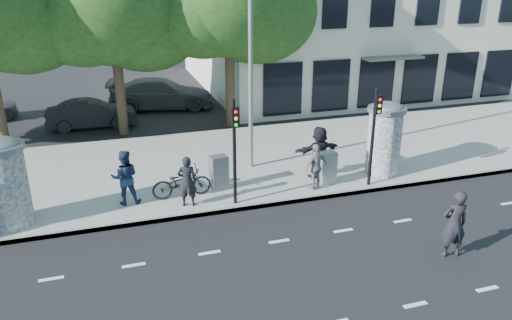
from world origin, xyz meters
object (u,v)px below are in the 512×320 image
object	(u,v)px
street_lamp	(251,42)
cabinet_left	(219,173)
traffic_pole_near	(235,142)
traffic_pole_far	(374,128)
bicycle	(182,182)
ad_column_right	(384,136)
car_right	(161,93)
cabinet_right	(328,167)
ped_f	(319,152)
ped_b	(187,181)
ad_column_left	(5,180)
ped_c	(125,177)
car_mid	(91,114)
ped_e	(316,167)
man_road	(454,224)

from	to	relation	value
street_lamp	cabinet_left	bearing A→B (deg)	-135.84
traffic_pole_near	traffic_pole_far	distance (m)	4.80
street_lamp	bicycle	distance (m)	5.39
traffic_pole_far	bicycle	xyz separation A→B (m)	(-6.34, 1.03, -1.57)
ad_column_right	car_right	size ratio (longest dim) A/B	0.48
traffic_pole_near	cabinet_right	distance (m)	3.85
ped_f	car_right	distance (m)	12.32
ped_b	cabinet_left	bearing A→B (deg)	-131.70
ped_f	bicycle	world-z (taller)	ped_f
ped_b	ad_column_left	bearing A→B (deg)	8.05
ad_column_right	cabinet_left	distance (m)	6.10
ped_b	bicycle	size ratio (longest dim) A/B	0.85
street_lamp	ped_c	distance (m)	6.26
ad_column_left	ped_c	bearing A→B (deg)	6.52
street_lamp	ped_c	xyz separation A→B (m)	(-4.70, -1.76, -3.75)
traffic_pole_near	cabinet_left	size ratio (longest dim) A/B	2.84
traffic_pole_near	ped_f	size ratio (longest dim) A/B	1.81
street_lamp	car_mid	size ratio (longest dim) A/B	1.95
ped_e	cabinet_right	xyz separation A→B (m)	(0.60, 0.33, -0.23)
ad_column_left	bicycle	distance (m)	5.15
ped_e	car_right	size ratio (longest dim) A/B	0.29
traffic_pole_far	street_lamp	bearing A→B (deg)	140.12
ped_b	ped_f	xyz separation A→B (m)	(4.89, 0.90, 0.11)
ped_f	ped_e	bearing A→B (deg)	54.24
ped_b	bicycle	distance (m)	0.75
ped_f	cabinet_right	xyz separation A→B (m)	(0.06, -0.62, -0.37)
traffic_pole_far	man_road	bearing A→B (deg)	-91.15
ped_c	car_right	size ratio (longest dim) A/B	0.32
cabinet_right	cabinet_left	bearing A→B (deg)	168.34
man_road	bicycle	bearing A→B (deg)	-32.65
bicycle	ad_column_right	bearing A→B (deg)	-92.57
ad_column_left	ped_c	world-z (taller)	ad_column_left
ped_f	car_mid	distance (m)	11.91
ad_column_left	bicycle	xyz separation A→B (m)	(5.06, 0.32, -0.88)
ped_f	car_right	world-z (taller)	ped_f
bicycle	traffic_pole_near	bearing A→B (deg)	-125.34
car_mid	traffic_pole_near	bearing A→B (deg)	-156.86
man_road	ped_b	bearing A→B (deg)	-29.27
ad_column_left	street_lamp	bearing A→B (deg)	14.94
ped_c	car_mid	distance (m)	9.31
traffic_pole_far	street_lamp	size ratio (longest dim) A/B	0.42
traffic_pole_near	ped_e	distance (m)	3.17
traffic_pole_near	street_lamp	xyz separation A→B (m)	(1.40, 2.84, 2.56)
man_road	street_lamp	bearing A→B (deg)	-57.01
street_lamp	ped_b	bearing A→B (deg)	-139.00
ped_b	ped_c	bearing A→B (deg)	-9.84
ad_column_right	traffic_pole_near	xyz separation A→B (m)	(-5.80, -0.91, 0.69)
ped_e	car_mid	size ratio (longest dim) A/B	0.39
ad_column_left	traffic_pole_near	xyz separation A→B (m)	(6.60, -0.71, 0.69)
ad_column_left	man_road	size ratio (longest dim) A/B	1.40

